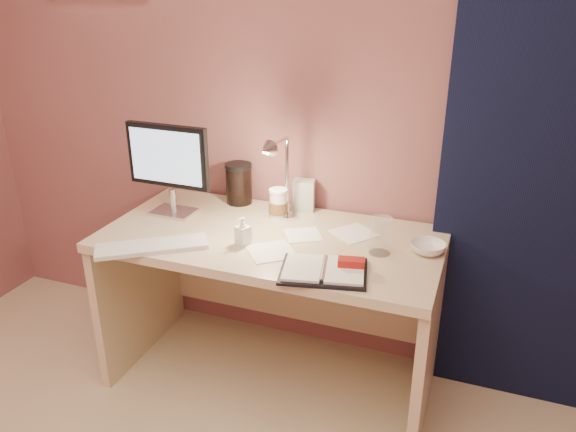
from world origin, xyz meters
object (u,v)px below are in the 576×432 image
(lotion_bottle, at_px, (243,231))
(product_box, at_px, (304,195))
(desk_lamp, at_px, (283,173))
(clear_cup, at_px, (381,236))
(coffee_cup, at_px, (278,205))
(dark_jar, at_px, (239,185))
(desk, at_px, (278,275))
(bowl, at_px, (428,248))
(planner, at_px, (326,270))
(monitor, at_px, (169,161))
(keyboard, at_px, (152,246))

(lotion_bottle, height_order, product_box, product_box)
(lotion_bottle, distance_m, desk_lamp, 0.30)
(clear_cup, height_order, desk_lamp, desk_lamp)
(desk_lamp, bearing_deg, product_box, 95.05)
(coffee_cup, xyz_separation_m, product_box, (0.07, 0.13, 0.01))
(dark_jar, xyz_separation_m, product_box, (0.31, 0.02, -0.02))
(desk, xyz_separation_m, lotion_bottle, (-0.07, -0.19, 0.28))
(bowl, bearing_deg, desk, 178.77)
(dark_jar, bearing_deg, clear_cup, -21.82)
(desk, distance_m, coffee_cup, 0.31)
(planner, bearing_deg, dark_jar, 126.22)
(monitor, height_order, keyboard, monitor)
(dark_jar, bearing_deg, coffee_cup, -24.66)
(coffee_cup, height_order, clear_cup, clear_cup)
(planner, height_order, bowl, planner)
(desk, height_order, keyboard, keyboard)
(clear_cup, xyz_separation_m, product_box, (-0.42, 0.32, -0.00))
(keyboard, distance_m, clear_cup, 0.89)
(clear_cup, bearing_deg, desk_lamp, 166.67)
(keyboard, bearing_deg, lotion_bottle, -7.89)
(planner, height_order, clear_cup, clear_cup)
(desk, height_order, planner, planner)
(desk, distance_m, keyboard, 0.58)
(planner, xyz_separation_m, bowl, (0.32, 0.29, 0.01))
(coffee_cup, bearing_deg, lotion_bottle, -97.29)
(planner, distance_m, clear_cup, 0.28)
(clear_cup, xyz_separation_m, desk_lamp, (-0.44, 0.10, 0.17))
(monitor, relative_size, dark_jar, 2.40)
(planner, relative_size, bowl, 2.60)
(keyboard, relative_size, coffee_cup, 3.18)
(planner, height_order, desk_lamp, desk_lamp)
(coffee_cup, relative_size, dark_jar, 0.79)
(dark_jar, height_order, product_box, dark_jar)
(coffee_cup, xyz_separation_m, desk_lamp, (0.05, -0.08, 0.18))
(monitor, relative_size, desk_lamp, 1.06)
(coffee_cup, bearing_deg, dark_jar, 155.34)
(bowl, height_order, product_box, product_box)
(lotion_bottle, xyz_separation_m, desk_lamp, (0.09, 0.21, 0.19))
(monitor, relative_size, clear_cup, 2.80)
(planner, relative_size, desk_lamp, 0.91)
(monitor, distance_m, lotion_bottle, 0.50)
(coffee_cup, height_order, product_box, product_box)
(product_box, bearing_deg, clear_cup, -48.45)
(monitor, height_order, lotion_bottle, monitor)
(clear_cup, height_order, dark_jar, dark_jar)
(desk, distance_m, product_box, 0.38)
(coffee_cup, relative_size, clear_cup, 0.93)
(lotion_bottle, bearing_deg, keyboard, -152.79)
(monitor, height_order, desk_lamp, monitor)
(keyboard, relative_size, lotion_bottle, 3.81)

